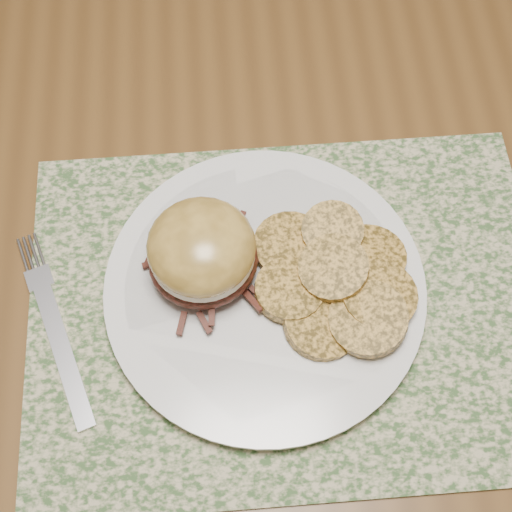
{
  "coord_description": "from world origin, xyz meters",
  "views": [
    {
      "loc": [
        -0.02,
        -0.32,
        1.33
      ],
      "look_at": [
        0.0,
        -0.06,
        0.79
      ],
      "focal_mm": 50.0,
      "sensor_mm": 36.0,
      "label": 1
    }
  ],
  "objects_px": {
    "dining_table": "(251,251)",
    "fork": "(54,325)",
    "dinner_plate": "(265,289)",
    "pork_sandwich": "(202,252)"
  },
  "relations": [
    {
      "from": "dining_table",
      "to": "dinner_plate",
      "type": "relative_size",
      "value": 5.77
    },
    {
      "from": "dining_table",
      "to": "fork",
      "type": "height_order",
      "value": "fork"
    },
    {
      "from": "pork_sandwich",
      "to": "dinner_plate",
      "type": "bearing_deg",
      "value": -32.04
    },
    {
      "from": "dinner_plate",
      "to": "fork",
      "type": "height_order",
      "value": "dinner_plate"
    },
    {
      "from": "dinner_plate",
      "to": "fork",
      "type": "bearing_deg",
      "value": -174.44
    },
    {
      "from": "dinner_plate",
      "to": "pork_sandwich",
      "type": "relative_size",
      "value": 2.39
    },
    {
      "from": "dining_table",
      "to": "pork_sandwich",
      "type": "relative_size",
      "value": 13.78
    },
    {
      "from": "dinner_plate",
      "to": "pork_sandwich",
      "type": "height_order",
      "value": "pork_sandwich"
    },
    {
      "from": "fork",
      "to": "pork_sandwich",
      "type": "bearing_deg",
      "value": -3.17
    },
    {
      "from": "dining_table",
      "to": "pork_sandwich",
      "type": "distance_m",
      "value": 0.15
    }
  ]
}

